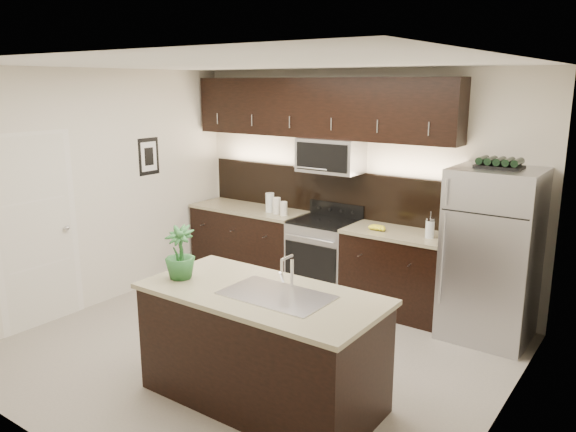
# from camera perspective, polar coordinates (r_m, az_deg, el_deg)

# --- Properties ---
(ground) EXTENTS (4.50, 4.50, 0.00)m
(ground) POSITION_cam_1_polar(r_m,az_deg,el_deg) (5.63, -3.50, -13.44)
(ground) COLOR gray
(ground) RESTS_ON ground
(room_walls) EXTENTS (4.52, 4.02, 2.71)m
(room_walls) POSITION_cam_1_polar(r_m,az_deg,el_deg) (5.14, -4.99, 3.89)
(room_walls) COLOR silver
(room_walls) RESTS_ON ground
(counter_run) EXTENTS (3.51, 0.65, 0.94)m
(counter_run) POSITION_cam_1_polar(r_m,az_deg,el_deg) (6.97, 2.25, -3.88)
(counter_run) COLOR black
(counter_run) RESTS_ON ground
(upper_fixtures) EXTENTS (3.49, 0.40, 1.66)m
(upper_fixtures) POSITION_cam_1_polar(r_m,az_deg,el_deg) (6.78, 3.26, 9.98)
(upper_fixtures) COLOR black
(upper_fixtures) RESTS_ON counter_run
(island) EXTENTS (1.96, 0.96, 0.94)m
(island) POSITION_cam_1_polar(r_m,az_deg,el_deg) (4.64, -2.68, -13.07)
(island) COLOR black
(island) RESTS_ON ground
(sink_faucet) EXTENTS (0.84, 0.50, 0.28)m
(sink_faucet) POSITION_cam_1_polar(r_m,az_deg,el_deg) (4.37, -1.10, -7.84)
(sink_faucet) COLOR silver
(sink_faucet) RESTS_ON island
(refrigerator) EXTENTS (0.84, 0.76, 1.74)m
(refrigerator) POSITION_cam_1_polar(r_m,az_deg,el_deg) (5.95, 19.97, -3.74)
(refrigerator) COLOR #B2B2B7
(refrigerator) RESTS_ON ground
(wine_rack) EXTENTS (0.43, 0.27, 0.10)m
(wine_rack) POSITION_cam_1_polar(r_m,az_deg,el_deg) (5.76, 20.69, 5.03)
(wine_rack) COLOR black
(wine_rack) RESTS_ON refrigerator
(plant) EXTENTS (0.31, 0.31, 0.45)m
(plant) POSITION_cam_1_polar(r_m,az_deg,el_deg) (4.75, -10.93, -3.66)
(plant) COLOR #265F2A
(plant) RESTS_ON island
(canisters) EXTENTS (0.36, 0.16, 0.24)m
(canisters) POSITION_cam_1_polar(r_m,az_deg,el_deg) (7.04, -1.33, 1.15)
(canisters) COLOR silver
(canisters) RESTS_ON counter_run
(french_press) EXTENTS (0.10, 0.10, 0.28)m
(french_press) POSITION_cam_1_polar(r_m,az_deg,el_deg) (6.10, 14.21, -1.21)
(french_press) COLOR silver
(french_press) RESTS_ON counter_run
(bananas) EXTENTS (0.21, 0.16, 0.06)m
(bananas) POSITION_cam_1_polar(r_m,az_deg,el_deg) (6.34, 8.68, -1.08)
(bananas) COLOR yellow
(bananas) RESTS_ON counter_run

